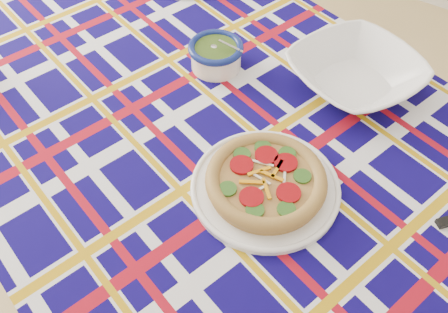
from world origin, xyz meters
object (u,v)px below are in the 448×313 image
Objects in this scene: dining_table at (218,152)px; main_focaccia_plate at (266,181)px; pesto_bowl at (216,53)px; serving_bowl at (355,73)px.

dining_table is 0.24m from main_focaccia_plate.
pesto_bowl is (-0.31, 0.27, 0.01)m from main_focaccia_plate.
main_focaccia_plate is at bearing -92.41° from serving_bowl.
dining_table is at bearing -122.61° from serving_bowl.
serving_bowl is (0.20, 0.32, 0.12)m from dining_table.
pesto_bowl is at bearing -158.25° from serving_bowl.
pesto_bowl is 0.36m from serving_bowl.
pesto_bowl reaches higher than serving_bowl.
main_focaccia_plate is at bearing -41.31° from pesto_bowl.
pesto_bowl reaches higher than main_focaccia_plate.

